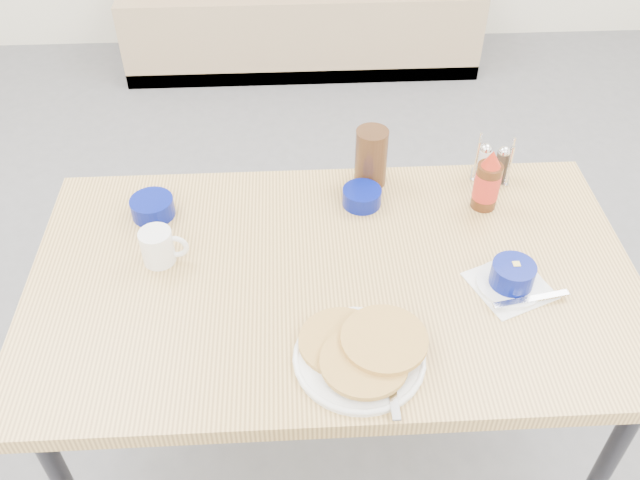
{
  "coord_description": "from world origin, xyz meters",
  "views": [
    {
      "loc": [
        -0.09,
        -0.84,
        1.87
      ],
      "look_at": [
        -0.03,
        0.3,
        0.82
      ],
      "focal_mm": 38.0,
      "sensor_mm": 36.0,
      "label": 1
    }
  ],
  "objects_px": {
    "grits_setting": "(512,278)",
    "dining_table": "(333,292)",
    "amber_tumbler": "(371,157)",
    "condiment_caddy": "(492,165)",
    "coffee_mug": "(159,246)",
    "pancake_plate": "(361,353)",
    "creamer_bowl": "(153,207)",
    "syrup_bottle": "(487,183)",
    "butter_bowl": "(362,197)"
  },
  "relations": [
    {
      "from": "creamer_bowl",
      "to": "syrup_bottle",
      "type": "height_order",
      "value": "syrup_bottle"
    },
    {
      "from": "amber_tumbler",
      "to": "condiment_caddy",
      "type": "relative_size",
      "value": 1.31
    },
    {
      "from": "pancake_plate",
      "to": "condiment_caddy",
      "type": "xyz_separation_m",
      "value": [
        0.41,
        0.59,
        0.02
      ]
    },
    {
      "from": "coffee_mug",
      "to": "creamer_bowl",
      "type": "distance_m",
      "value": 0.17
    },
    {
      "from": "condiment_caddy",
      "to": "syrup_bottle",
      "type": "height_order",
      "value": "syrup_bottle"
    },
    {
      "from": "coffee_mug",
      "to": "syrup_bottle",
      "type": "relative_size",
      "value": 0.66
    },
    {
      "from": "grits_setting",
      "to": "syrup_bottle",
      "type": "distance_m",
      "value": 0.29
    },
    {
      "from": "amber_tumbler",
      "to": "dining_table",
      "type": "bearing_deg",
      "value": -109.35
    },
    {
      "from": "grits_setting",
      "to": "butter_bowl",
      "type": "xyz_separation_m",
      "value": [
        -0.31,
        0.31,
        -0.01
      ]
    },
    {
      "from": "creamer_bowl",
      "to": "coffee_mug",
      "type": "bearing_deg",
      "value": -76.79
    },
    {
      "from": "dining_table",
      "to": "amber_tumbler",
      "type": "relative_size",
      "value": 8.81
    },
    {
      "from": "creamer_bowl",
      "to": "butter_bowl",
      "type": "distance_m",
      "value": 0.53
    },
    {
      "from": "butter_bowl",
      "to": "condiment_caddy",
      "type": "xyz_separation_m",
      "value": [
        0.36,
        0.09,
        0.02
      ]
    },
    {
      "from": "dining_table",
      "to": "creamer_bowl",
      "type": "height_order",
      "value": "creamer_bowl"
    },
    {
      "from": "pancake_plate",
      "to": "syrup_bottle",
      "type": "distance_m",
      "value": 0.59
    },
    {
      "from": "dining_table",
      "to": "syrup_bottle",
      "type": "distance_m",
      "value": 0.48
    },
    {
      "from": "dining_table",
      "to": "amber_tumbler",
      "type": "distance_m",
      "value": 0.39
    },
    {
      "from": "creamer_bowl",
      "to": "condiment_caddy",
      "type": "relative_size",
      "value": 0.89
    },
    {
      "from": "pancake_plate",
      "to": "butter_bowl",
      "type": "distance_m",
      "value": 0.5
    },
    {
      "from": "amber_tumbler",
      "to": "condiment_caddy",
      "type": "height_order",
      "value": "amber_tumbler"
    },
    {
      "from": "creamer_bowl",
      "to": "butter_bowl",
      "type": "height_order",
      "value": "creamer_bowl"
    },
    {
      "from": "amber_tumbler",
      "to": "syrup_bottle",
      "type": "xyz_separation_m",
      "value": [
        0.28,
        -0.12,
        -0.01
      ]
    },
    {
      "from": "dining_table",
      "to": "butter_bowl",
      "type": "xyz_separation_m",
      "value": [
        0.09,
        0.25,
        0.08
      ]
    },
    {
      "from": "pancake_plate",
      "to": "grits_setting",
      "type": "height_order",
      "value": "grits_setting"
    },
    {
      "from": "coffee_mug",
      "to": "condiment_caddy",
      "type": "bearing_deg",
      "value": 17.95
    },
    {
      "from": "coffee_mug",
      "to": "condiment_caddy",
      "type": "relative_size",
      "value": 0.92
    },
    {
      "from": "coffee_mug",
      "to": "syrup_bottle",
      "type": "distance_m",
      "value": 0.82
    },
    {
      "from": "syrup_bottle",
      "to": "dining_table",
      "type": "bearing_deg",
      "value": -150.61
    },
    {
      "from": "creamer_bowl",
      "to": "butter_bowl",
      "type": "relative_size",
      "value": 1.08
    },
    {
      "from": "creamer_bowl",
      "to": "amber_tumbler",
      "type": "relative_size",
      "value": 0.68
    },
    {
      "from": "butter_bowl",
      "to": "amber_tumbler",
      "type": "bearing_deg",
      "value": 71.41
    },
    {
      "from": "coffee_mug",
      "to": "butter_bowl",
      "type": "relative_size",
      "value": 1.12
    },
    {
      "from": "pancake_plate",
      "to": "coffee_mug",
      "type": "height_order",
      "value": "coffee_mug"
    },
    {
      "from": "pancake_plate",
      "to": "grits_setting",
      "type": "bearing_deg",
      "value": 27.34
    },
    {
      "from": "pancake_plate",
      "to": "creamer_bowl",
      "type": "xyz_separation_m",
      "value": [
        -0.48,
        0.48,
        0.0
      ]
    },
    {
      "from": "creamer_bowl",
      "to": "butter_bowl",
      "type": "bearing_deg",
      "value": 1.69
    },
    {
      "from": "dining_table",
      "to": "amber_tumbler",
      "type": "bearing_deg",
      "value": 70.65
    },
    {
      "from": "dining_table",
      "to": "grits_setting",
      "type": "relative_size",
      "value": 6.25
    },
    {
      "from": "coffee_mug",
      "to": "creamer_bowl",
      "type": "height_order",
      "value": "coffee_mug"
    },
    {
      "from": "pancake_plate",
      "to": "condiment_caddy",
      "type": "distance_m",
      "value": 0.71
    },
    {
      "from": "pancake_plate",
      "to": "grits_setting",
      "type": "xyz_separation_m",
      "value": [
        0.35,
        0.18,
        0.01
      ]
    },
    {
      "from": "creamer_bowl",
      "to": "grits_setting",
      "type": "bearing_deg",
      "value": -19.47
    },
    {
      "from": "grits_setting",
      "to": "dining_table",
      "type": "bearing_deg",
      "value": 171.1
    },
    {
      "from": "condiment_caddy",
      "to": "butter_bowl",
      "type": "bearing_deg",
      "value": -147.54
    },
    {
      "from": "amber_tumbler",
      "to": "condiment_caddy",
      "type": "bearing_deg",
      "value": 0.0
    },
    {
      "from": "pancake_plate",
      "to": "grits_setting",
      "type": "distance_m",
      "value": 0.4
    },
    {
      "from": "coffee_mug",
      "to": "syrup_bottle",
      "type": "bearing_deg",
      "value": 11.2
    },
    {
      "from": "coffee_mug",
      "to": "condiment_caddy",
      "type": "distance_m",
      "value": 0.89
    },
    {
      "from": "pancake_plate",
      "to": "coffee_mug",
      "type": "xyz_separation_m",
      "value": [
        -0.44,
        0.31,
        0.02
      ]
    },
    {
      "from": "pancake_plate",
      "to": "coffee_mug",
      "type": "distance_m",
      "value": 0.54
    }
  ]
}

